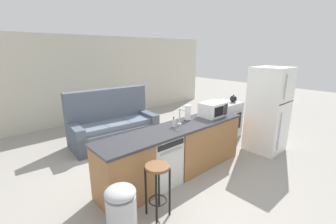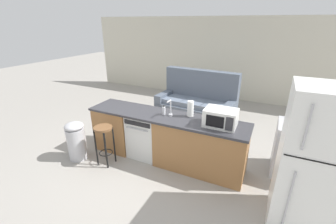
{
  "view_description": "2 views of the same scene",
  "coord_description": "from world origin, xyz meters",
  "px_view_note": "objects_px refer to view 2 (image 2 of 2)",
  "views": [
    {
      "loc": [
        -2.37,
        -2.61,
        2.16
      ],
      "look_at": [
        0.53,
        0.66,
        0.96
      ],
      "focal_mm": 24.0,
      "sensor_mm": 36.0,
      "label": 1
    },
    {
      "loc": [
        1.78,
        -3.26,
        2.44
      ],
      "look_at": [
        0.11,
        0.21,
        0.88
      ],
      "focal_mm": 24.0,
      "sensor_mm": 36.0,
      "label": 2
    }
  ],
  "objects_px": {
    "dishwasher": "(146,135)",
    "trash_bin": "(76,140)",
    "couch": "(197,104)",
    "bar_stool": "(104,137)",
    "refrigerator": "(313,162)",
    "kettle": "(320,127)",
    "microwave": "(221,118)",
    "soap_bottle": "(164,110)",
    "paper_towel_roll": "(190,109)",
    "stove_range": "(299,151)"
  },
  "relations": [
    {
      "from": "refrigerator",
      "to": "trash_bin",
      "type": "relative_size",
      "value": 2.48
    },
    {
      "from": "dishwasher",
      "to": "microwave",
      "type": "relative_size",
      "value": 1.68
    },
    {
      "from": "dishwasher",
      "to": "trash_bin",
      "type": "distance_m",
      "value": 1.3
    },
    {
      "from": "paper_towel_roll",
      "to": "couch",
      "type": "xyz_separation_m",
      "value": [
        -0.53,
        1.99,
        -0.64
      ]
    },
    {
      "from": "paper_towel_roll",
      "to": "kettle",
      "type": "height_order",
      "value": "paper_towel_roll"
    },
    {
      "from": "stove_range",
      "to": "soap_bottle",
      "type": "bearing_deg",
      "value": -167.21
    },
    {
      "from": "kettle",
      "to": "bar_stool",
      "type": "relative_size",
      "value": 0.28
    },
    {
      "from": "stove_range",
      "to": "couch",
      "type": "bearing_deg",
      "value": 145.39
    },
    {
      "from": "dishwasher",
      "to": "kettle",
      "type": "relative_size",
      "value": 4.1
    },
    {
      "from": "bar_stool",
      "to": "stove_range",
      "type": "bearing_deg",
      "value": 20.1
    },
    {
      "from": "trash_bin",
      "to": "dishwasher",
      "type": "bearing_deg",
      "value": 31.79
    },
    {
      "from": "soap_bottle",
      "to": "kettle",
      "type": "distance_m",
      "value": 2.44
    },
    {
      "from": "microwave",
      "to": "kettle",
      "type": "xyz_separation_m",
      "value": [
        1.39,
        0.42,
        -0.05
      ]
    },
    {
      "from": "dishwasher",
      "to": "kettle",
      "type": "distance_m",
      "value": 2.86
    },
    {
      "from": "dishwasher",
      "to": "trash_bin",
      "type": "height_order",
      "value": "dishwasher"
    },
    {
      "from": "dishwasher",
      "to": "soap_bottle",
      "type": "distance_m",
      "value": 0.66
    },
    {
      "from": "stove_range",
      "to": "refrigerator",
      "type": "bearing_deg",
      "value": -90.01
    },
    {
      "from": "paper_towel_roll",
      "to": "couch",
      "type": "relative_size",
      "value": 0.14
    },
    {
      "from": "soap_bottle",
      "to": "bar_stool",
      "type": "bearing_deg",
      "value": -144.15
    },
    {
      "from": "stove_range",
      "to": "paper_towel_roll",
      "type": "relative_size",
      "value": 3.19
    },
    {
      "from": "soap_bottle",
      "to": "bar_stool",
      "type": "distance_m",
      "value": 1.16
    },
    {
      "from": "soap_bottle",
      "to": "trash_bin",
      "type": "xyz_separation_m",
      "value": [
        -1.47,
        -0.73,
        -0.59
      ]
    },
    {
      "from": "couch",
      "to": "paper_towel_roll",
      "type": "bearing_deg",
      "value": -75.16
    },
    {
      "from": "soap_bottle",
      "to": "microwave",
      "type": "bearing_deg",
      "value": -2.37
    },
    {
      "from": "couch",
      "to": "refrigerator",
      "type": "bearing_deg",
      "value": -49.39
    },
    {
      "from": "refrigerator",
      "to": "kettle",
      "type": "height_order",
      "value": "refrigerator"
    },
    {
      "from": "kettle",
      "to": "couch",
      "type": "relative_size",
      "value": 0.1
    },
    {
      "from": "paper_towel_roll",
      "to": "couch",
      "type": "distance_m",
      "value": 2.16
    },
    {
      "from": "microwave",
      "to": "couch",
      "type": "bearing_deg",
      "value": 116.88
    },
    {
      "from": "dishwasher",
      "to": "microwave",
      "type": "bearing_deg",
      "value": -0.05
    },
    {
      "from": "soap_bottle",
      "to": "bar_stool",
      "type": "xyz_separation_m",
      "value": [
        -0.87,
        -0.63,
        -0.44
      ]
    },
    {
      "from": "trash_bin",
      "to": "kettle",
      "type": "bearing_deg",
      "value": 15.97
    },
    {
      "from": "refrigerator",
      "to": "paper_towel_roll",
      "type": "distance_m",
      "value": 1.91
    },
    {
      "from": "microwave",
      "to": "soap_bottle",
      "type": "distance_m",
      "value": 1.02
    },
    {
      "from": "paper_towel_roll",
      "to": "soap_bottle",
      "type": "distance_m",
      "value": 0.48
    },
    {
      "from": "microwave",
      "to": "paper_towel_roll",
      "type": "xyz_separation_m",
      "value": [
        -0.56,
        0.15,
        -0.0
      ]
    },
    {
      "from": "stove_range",
      "to": "couch",
      "type": "relative_size",
      "value": 0.44
    },
    {
      "from": "refrigerator",
      "to": "trash_bin",
      "type": "bearing_deg",
      "value": -177.89
    },
    {
      "from": "refrigerator",
      "to": "microwave",
      "type": "height_order",
      "value": "refrigerator"
    },
    {
      "from": "stove_range",
      "to": "refrigerator",
      "type": "xyz_separation_m",
      "value": [
        -0.0,
        -1.1,
        0.46
      ]
    },
    {
      "from": "bar_stool",
      "to": "refrigerator",
      "type": "bearing_deg",
      "value": 0.74
    },
    {
      "from": "refrigerator",
      "to": "microwave",
      "type": "distance_m",
      "value": 1.34
    },
    {
      "from": "stove_range",
      "to": "trash_bin",
      "type": "distance_m",
      "value": 3.91
    },
    {
      "from": "stove_range",
      "to": "microwave",
      "type": "xyz_separation_m",
      "value": [
        -1.22,
        -0.55,
        0.59
      ]
    },
    {
      "from": "couch",
      "to": "soap_bottle",
      "type": "bearing_deg",
      "value": -88.14
    },
    {
      "from": "soap_bottle",
      "to": "couch",
      "type": "distance_m",
      "value": 2.18
    },
    {
      "from": "couch",
      "to": "trash_bin",
      "type": "bearing_deg",
      "value": -116.39
    },
    {
      "from": "paper_towel_roll",
      "to": "stove_range",
      "type": "bearing_deg",
      "value": 12.63
    },
    {
      "from": "stove_range",
      "to": "trash_bin",
      "type": "xyz_separation_m",
      "value": [
        -3.71,
        -1.23,
        -0.07
      ]
    },
    {
      "from": "refrigerator",
      "to": "kettle",
      "type": "relative_size",
      "value": 8.94
    }
  ]
}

